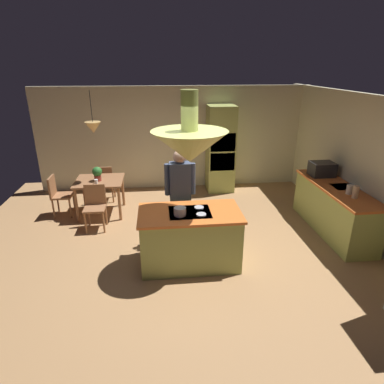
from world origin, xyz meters
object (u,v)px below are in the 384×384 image
(oven_tower, at_px, (221,149))
(microwave_on_counter, at_px, (322,169))
(potted_plant_on_table, at_px, (97,173))
(cooking_pot_on_cooktop, at_px, (180,211))
(chair_facing_island, at_px, (95,204))
(person_at_island, at_px, (180,191))
(cup_on_table, at_px, (96,182))
(chair_at_corner, at_px, (58,193))
(canister_flour, at_px, (356,192))
(canister_sugar, at_px, (349,189))
(chair_by_back_wall, at_px, (105,181))
(dining_table, at_px, (100,185))
(kitchen_island, at_px, (190,238))

(oven_tower, distance_m, microwave_on_counter, 2.50)
(potted_plant_on_table, height_order, cooking_pot_on_cooktop, potted_plant_on_table)
(chair_facing_island, relative_size, microwave_on_counter, 1.89)
(person_at_island, bearing_deg, cup_on_table, 144.39)
(chair_facing_island, distance_m, microwave_on_counter, 4.57)
(chair_at_corner, height_order, canister_flour, canister_flour)
(canister_sugar, bearing_deg, chair_facing_island, 167.61)
(oven_tower, xyz_separation_m, chair_at_corner, (-3.67, -1.14, -0.56))
(chair_facing_island, relative_size, canister_sugar, 5.16)
(potted_plant_on_table, bearing_deg, oven_tower, 22.82)
(cooking_pot_on_cooktop, bearing_deg, canister_sugar, 10.71)
(chair_by_back_wall, height_order, chair_at_corner, same)
(chair_at_corner, bearing_deg, chair_by_back_wall, -52.55)
(chair_facing_island, relative_size, chair_by_back_wall, 1.00)
(canister_sugar, bearing_deg, oven_tower, 121.81)
(chair_by_back_wall, bearing_deg, chair_facing_island, 90.00)
(cup_on_table, bearing_deg, dining_table, 85.00)
(chair_facing_island, bearing_deg, cup_on_table, 92.51)
(chair_by_back_wall, bearing_deg, cup_on_table, 88.74)
(person_at_island, relative_size, canister_sugar, 10.12)
(potted_plant_on_table, xyz_separation_m, cooking_pot_on_cooktop, (1.55, -2.19, 0.06))
(kitchen_island, bearing_deg, chair_by_back_wall, 121.58)
(canister_sugar, distance_m, cooking_pot_on_cooktop, 3.05)
(oven_tower, relative_size, chair_facing_island, 2.44)
(cooking_pot_on_cooktop, bearing_deg, cup_on_table, 127.83)
(cup_on_table, xyz_separation_m, canister_sugar, (4.56, -1.44, 0.19))
(cup_on_table, bearing_deg, chair_by_back_wall, 88.74)
(person_at_island, bearing_deg, kitchen_island, -82.57)
(person_at_island, distance_m, chair_by_back_wall, 2.65)
(kitchen_island, distance_m, chair_facing_island, 2.22)
(chair_at_corner, relative_size, microwave_on_counter, 1.89)
(microwave_on_counter, bearing_deg, potted_plant_on_table, 172.39)
(chair_facing_island, xyz_separation_m, canister_flour, (4.54, -1.18, 0.51))
(oven_tower, distance_m, chair_facing_island, 3.38)
(chair_at_corner, bearing_deg, potted_plant_on_table, -92.72)
(oven_tower, bearing_deg, canister_flour, -59.77)
(chair_at_corner, bearing_deg, cooking_pot_on_cooktop, -132.80)
(dining_table, bearing_deg, chair_by_back_wall, 90.00)
(person_at_island, xyz_separation_m, cooking_pot_on_cooktop, (-0.07, -0.84, 0.01))
(person_at_island, distance_m, canister_flour, 2.97)
(cooking_pot_on_cooktop, bearing_deg, chair_facing_island, 134.54)
(dining_table, bearing_deg, microwave_on_counter, -8.13)
(dining_table, bearing_deg, person_at_island, -40.79)
(dining_table, xyz_separation_m, potted_plant_on_table, (-0.01, -0.04, 0.28))
(microwave_on_counter, bearing_deg, cooking_pot_on_cooktop, -152.21)
(chair_by_back_wall, bearing_deg, potted_plant_on_table, 88.94)
(kitchen_island, distance_m, microwave_on_counter, 3.24)
(chair_by_back_wall, xyz_separation_m, canister_sugar, (4.54, -2.33, 0.49))
(potted_plant_on_table, distance_m, microwave_on_counter, 4.60)
(dining_table, bearing_deg, cup_on_table, -95.00)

